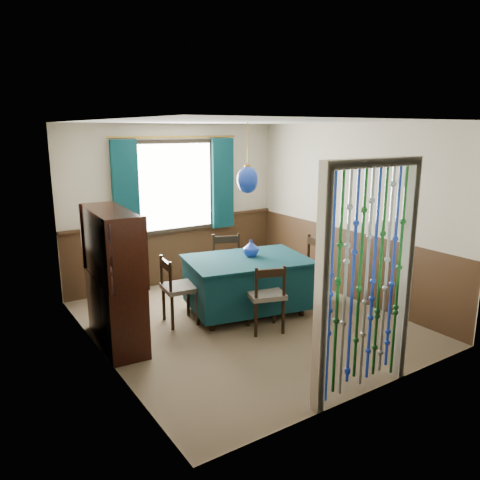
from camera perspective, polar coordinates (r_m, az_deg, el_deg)
floor at (r=6.10m, az=0.65°, el=-9.95°), size 4.00×4.00×0.00m
ceiling at (r=5.60m, az=0.72°, el=14.24°), size 4.00×4.00×0.00m
wall_back at (r=7.44m, az=-7.96°, el=4.23°), size 3.60×0.00×3.60m
wall_front at (r=4.26m, az=15.89°, el=-3.03°), size 3.60×0.00×3.60m
wall_left at (r=4.97m, az=-16.81°, el=-0.76°), size 0.00×4.00×4.00m
wall_right at (r=6.87m, az=13.27°, el=3.25°), size 0.00×4.00×4.00m
wainscot_back at (r=7.58m, az=-7.73°, el=-1.39°), size 3.60×0.00×3.60m
wainscot_front at (r=4.53m, az=15.13°, el=-12.13°), size 3.60×0.00×3.60m
wainscot_left at (r=5.20m, az=-16.09°, el=-8.78°), size 0.00×4.00×4.00m
wainscot_right at (r=7.03m, az=12.86°, el=-2.79°), size 0.00×4.00×4.00m
window at (r=7.35m, az=-7.86°, el=6.49°), size 1.32×0.12×1.42m
doorway at (r=4.35m, az=15.12°, el=-5.38°), size 1.16×0.12×2.18m
dining_table at (r=6.26m, az=0.88°, el=-5.06°), size 1.75×1.37×0.75m
chair_near at (r=5.69m, az=3.22°, el=-6.75°), size 0.53×0.52×0.86m
chair_far at (r=6.81m, az=-1.49°, el=-3.08°), size 0.59×0.57×0.92m
chair_left at (r=5.96m, az=-7.61°, el=-5.85°), size 0.46×0.48×0.87m
chair_right at (r=6.64m, az=8.20°, el=-3.52°), size 0.48×0.50×0.95m
sideboard at (r=5.54m, az=-15.05°, el=-6.76°), size 0.50×1.22×1.56m
pendant_lamp at (r=5.97m, az=0.93°, el=7.39°), size 0.28×0.28×0.88m
vase_table at (r=6.26m, az=1.34°, el=-1.06°), size 0.26×0.26×0.20m
bowl_shelf at (r=5.21m, az=-14.09°, el=-1.67°), size 0.25×0.25×0.06m
vase_sideboard at (r=5.67m, az=-15.43°, el=-2.92°), size 0.19×0.19×0.18m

